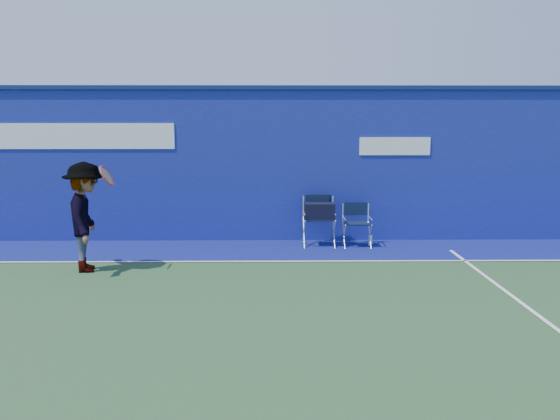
{
  "coord_description": "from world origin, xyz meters",
  "views": [
    {
      "loc": [
        1.18,
        -6.73,
        2.46
      ],
      "look_at": [
        1.3,
        2.6,
        1.0
      ],
      "focal_mm": 38.0,
      "sensor_mm": 36.0,
      "label": 1
    }
  ],
  "objects_px": {
    "tennis_player": "(86,217)",
    "directors_chair_left": "(319,225)",
    "directors_chair_right": "(357,233)",
    "water_bottle": "(370,241)"
  },
  "relations": [
    {
      "from": "directors_chair_right",
      "to": "tennis_player",
      "type": "distance_m",
      "value": 4.98
    },
    {
      "from": "directors_chair_left",
      "to": "tennis_player",
      "type": "height_order",
      "value": "tennis_player"
    },
    {
      "from": "directors_chair_right",
      "to": "directors_chair_left",
      "type": "bearing_deg",
      "value": 173.5
    },
    {
      "from": "directors_chair_right",
      "to": "water_bottle",
      "type": "relative_size",
      "value": 3.71
    },
    {
      "from": "directors_chair_left",
      "to": "directors_chair_right",
      "type": "relative_size",
      "value": 1.17
    },
    {
      "from": "directors_chair_right",
      "to": "tennis_player",
      "type": "xyz_separation_m",
      "value": [
        -4.62,
        -1.76,
        0.62
      ]
    },
    {
      "from": "water_bottle",
      "to": "directors_chair_left",
      "type": "bearing_deg",
      "value": 176.15
    },
    {
      "from": "water_bottle",
      "to": "directors_chair_right",
      "type": "bearing_deg",
      "value": -176.67
    },
    {
      "from": "directors_chair_right",
      "to": "water_bottle",
      "type": "xyz_separation_m",
      "value": [
        0.27,
        0.02,
        -0.15
      ]
    },
    {
      "from": "tennis_player",
      "to": "directors_chair_left",
      "type": "bearing_deg",
      "value": 25.31
    }
  ]
}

